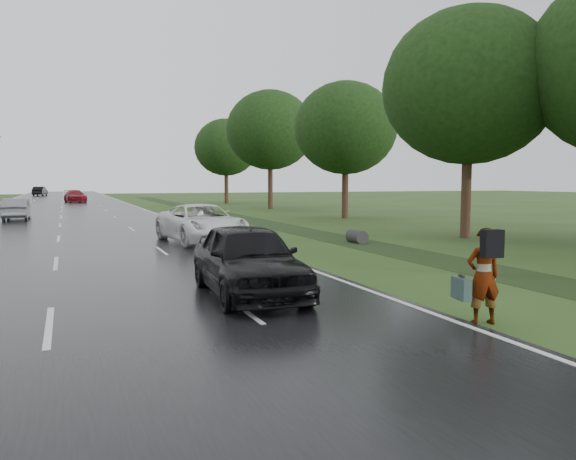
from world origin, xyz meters
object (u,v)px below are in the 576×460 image
(pedestrian, at_px, (483,275))
(silver_sedan, at_px, (17,209))
(white_pickup, at_px, (201,223))
(dark_sedan, at_px, (248,259))

(pedestrian, bearing_deg, silver_sedan, -62.21)
(pedestrian, distance_m, white_pickup, 14.90)
(silver_sedan, bearing_deg, white_pickup, 115.71)
(white_pickup, bearing_deg, silver_sedan, 108.70)
(pedestrian, bearing_deg, dark_sedan, -39.34)
(dark_sedan, bearing_deg, silver_sedan, 105.63)
(white_pickup, xyz_separation_m, dark_sedan, (-1.48, -11.01, 0.02))
(silver_sedan, bearing_deg, pedestrian, 107.76)
(dark_sedan, relative_size, silver_sedan, 1.11)
(pedestrian, xyz_separation_m, white_pickup, (-1.68, 14.80, -0.07))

